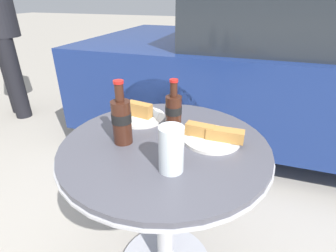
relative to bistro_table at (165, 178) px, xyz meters
The scene contains 6 objects.
bistro_table is the anchor object (origin of this frame).
cola_bottle_left 0.30m from the bistro_table, 163.37° to the right, with size 0.07×0.07×0.24m.
cola_bottle_right 0.27m from the bistro_table, 91.74° to the left, with size 0.07×0.07×0.21m.
drinking_glass 0.29m from the bistro_table, 64.00° to the right, with size 0.08×0.08×0.15m.
lunch_plate_near 0.26m from the bistro_table, 23.27° to the left, with size 0.22×0.22×0.06m.
lunch_plate_far 0.30m from the bistro_table, 136.24° to the left, with size 0.22×0.22×0.07m.
Camera 1 is at (0.28, -0.79, 1.19)m, focal length 28.00 mm.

